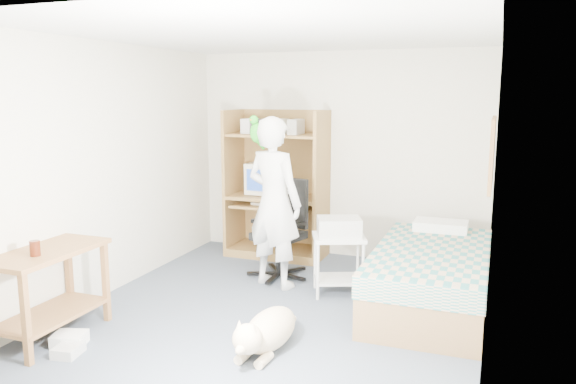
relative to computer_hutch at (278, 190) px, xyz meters
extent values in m
plane|color=#424A59|center=(0.70, -1.74, -0.82)|extent=(4.00, 4.00, 0.00)
cube|color=beige|center=(0.70, 0.26, 0.43)|extent=(3.60, 0.02, 2.50)
cube|color=beige|center=(2.50, -1.74, 0.43)|extent=(0.02, 4.00, 2.50)
cube|color=beige|center=(-1.10, -1.74, 0.43)|extent=(0.02, 4.00, 2.50)
cube|color=white|center=(0.70, -1.74, 1.68)|extent=(3.60, 4.00, 0.02)
cube|color=brown|center=(-0.58, -0.04, 0.08)|extent=(0.04, 0.60, 1.80)
cube|color=brown|center=(0.58, -0.04, 0.08)|extent=(0.04, 0.60, 1.80)
cube|color=brown|center=(0.00, 0.25, 0.08)|extent=(1.20, 0.02, 1.80)
cube|color=brown|center=(0.00, -0.04, -0.08)|extent=(1.12, 0.60, 0.04)
cube|color=brown|center=(0.00, -0.12, -0.18)|extent=(1.00, 0.50, 0.03)
cube|color=brown|center=(0.00, -0.04, 0.68)|extent=(1.12, 0.55, 0.03)
cube|color=brown|center=(0.00, -0.04, -0.77)|extent=(1.12, 0.60, 0.10)
cube|color=brown|center=(2.00, -1.14, -0.64)|extent=(1.00, 2.00, 0.36)
cube|color=#2C7574|center=(2.00, -1.14, -0.36)|extent=(1.02, 2.02, 0.20)
cube|color=white|center=(2.00, -0.34, -0.22)|extent=(0.55, 0.35, 0.12)
cube|color=brown|center=(-0.85, -2.94, -0.09)|extent=(0.50, 1.00, 0.04)
cube|color=brown|center=(-0.65, -3.39, -0.47)|extent=(0.05, 0.05, 0.70)
cube|color=brown|center=(-1.05, -2.49, -0.47)|extent=(0.05, 0.05, 0.70)
cube|color=brown|center=(-0.65, -2.49, -0.47)|extent=(0.05, 0.05, 0.70)
cube|color=brown|center=(-0.85, -2.94, -0.62)|extent=(0.46, 0.92, 0.03)
cube|color=olive|center=(2.48, -0.84, 0.63)|extent=(0.03, 0.90, 0.60)
cube|color=brown|center=(2.47, -0.84, 0.94)|extent=(0.04, 0.94, 0.04)
cube|color=brown|center=(2.47, -0.84, 0.32)|extent=(0.04, 0.94, 0.04)
cylinder|color=black|center=(0.34, -0.84, -0.78)|extent=(0.60, 0.60, 0.06)
cylinder|color=black|center=(0.34, -0.84, -0.59)|extent=(0.06, 0.06, 0.40)
cube|color=black|center=(0.34, -0.84, -0.35)|extent=(0.57, 0.57, 0.08)
cube|color=black|center=(0.40, -0.61, -0.02)|extent=(0.42, 0.18, 0.55)
cube|color=black|center=(0.10, -0.76, -0.20)|extent=(0.12, 0.30, 0.04)
cube|color=black|center=(0.58, -0.91, -0.20)|extent=(0.12, 0.30, 0.04)
imported|color=silver|center=(0.39, -1.09, 0.07)|extent=(0.74, 0.59, 1.77)
ellipsoid|color=#1F9816|center=(0.19, -1.07, 0.78)|extent=(0.13, 0.13, 0.21)
sphere|color=#1F9816|center=(0.18, -1.10, 0.91)|extent=(0.09, 0.09, 0.09)
cone|color=#D46012|center=(0.16, -1.15, 0.91)|extent=(0.05, 0.05, 0.04)
cylinder|color=#1F9816|center=(0.20, -1.02, 0.66)|extent=(0.07, 0.14, 0.13)
ellipsoid|color=beige|center=(0.92, -2.48, -0.67)|extent=(0.36, 0.69, 0.31)
sphere|color=beige|center=(0.89, -2.85, -0.59)|extent=(0.23, 0.23, 0.23)
cone|color=beige|center=(0.83, -2.87, -0.49)|extent=(0.07, 0.07, 0.08)
cone|color=beige|center=(0.95, -2.88, -0.49)|extent=(0.07, 0.07, 0.08)
ellipsoid|color=beige|center=(0.88, -2.95, -0.63)|extent=(0.08, 0.13, 0.08)
cylinder|color=beige|center=(0.94, -2.12, -0.73)|extent=(0.07, 0.22, 0.11)
cube|color=silver|center=(1.09, -1.10, -0.24)|extent=(0.62, 0.56, 0.04)
cube|color=silver|center=(1.09, -1.10, -0.67)|extent=(0.57, 0.51, 0.03)
cylinder|color=silver|center=(0.87, -1.27, -0.53)|extent=(0.03, 0.03, 0.58)
cylinder|color=silver|center=(1.31, -1.27, -0.53)|extent=(0.03, 0.03, 0.58)
cylinder|color=silver|center=(0.87, -0.93, -0.53)|extent=(0.03, 0.03, 0.58)
cylinder|color=silver|center=(1.31, -0.93, -0.53)|extent=(0.03, 0.03, 0.58)
cube|color=#B2B1AD|center=(1.09, -1.10, -0.13)|extent=(0.51, 0.46, 0.18)
cube|color=beige|center=(-0.16, 0.01, 0.14)|extent=(0.41, 0.43, 0.38)
cube|color=navy|center=(-0.17, -0.20, 0.14)|extent=(0.32, 0.02, 0.26)
cube|color=beige|center=(-0.04, -0.16, -0.15)|extent=(0.46, 0.20, 0.03)
cylinder|color=yellow|center=(0.38, -0.09, 0.00)|extent=(0.08, 0.08, 0.12)
cylinder|color=#43180A|center=(-0.80, -3.10, -0.01)|extent=(0.08, 0.08, 0.12)
cube|color=white|center=(-0.61, -3.01, -0.77)|extent=(0.30, 0.27, 0.10)
cube|color=beige|center=(-0.50, -3.15, -0.78)|extent=(0.22, 0.25, 0.08)
camera|label=1|loc=(2.52, -6.35, 1.17)|focal=35.00mm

